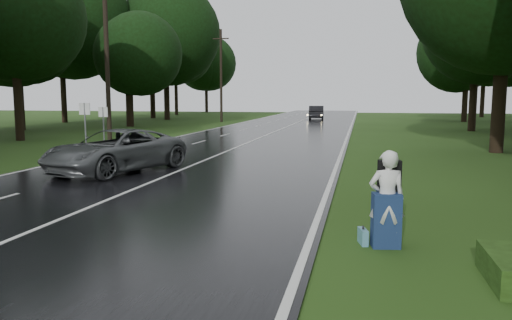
{
  "coord_description": "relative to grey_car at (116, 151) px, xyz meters",
  "views": [
    {
      "loc": [
        6.74,
        -9.39,
        2.86
      ],
      "look_at": [
        3.9,
        4.1,
        1.1
      ],
      "focal_mm": 35.23,
      "sensor_mm": 36.0,
      "label": 1
    }
  ],
  "objects": [
    {
      "name": "road_sign_b",
      "position": [
        -4.98,
        8.24,
        -0.83
      ],
      "size": [
        0.54,
        0.1,
        2.26
      ],
      "primitive_type": null,
      "color": "white",
      "rests_on": "ground"
    },
    {
      "name": "road_sign_a",
      "position": [
        -4.98,
        6.36,
        -0.83
      ],
      "size": [
        0.6,
        0.1,
        2.51
      ],
      "primitive_type": null,
      "color": "white",
      "rests_on": "ground"
    },
    {
      "name": "hitchhiker",
      "position": [
        9.47,
        -7.54,
        0.03
      ],
      "size": [
        0.75,
        0.69,
        1.86
      ],
      "color": "silver",
      "rests_on": "ground"
    },
    {
      "name": "tree_right_d",
      "position": [
        15.72,
        10.22,
        -0.83
      ],
      "size": [
        9.92,
        9.92,
        15.5
      ],
      "primitive_type": null,
      "color": "black",
      "rests_on": "ground"
    },
    {
      "name": "tree_left_d",
      "position": [
        -12.64,
        11.42,
        -0.83
      ],
      "size": [
        9.26,
        9.26,
        14.46
      ],
      "primitive_type": null,
      "color": "black",
      "rests_on": "ground"
    },
    {
      "name": "road",
      "position": [
        2.22,
        12.24,
        -0.81
      ],
      "size": [
        12.0,
        140.0,
        0.04
      ],
      "primitive_type": "cube",
      "color": "black",
      "rests_on": "ground"
    },
    {
      "name": "ground",
      "position": [
        2.22,
        -7.76,
        -0.83
      ],
      "size": [
        160.0,
        160.0,
        0.0
      ],
      "primitive_type": "plane",
      "color": "#264514",
      "rests_on": "ground"
    },
    {
      "name": "utility_pole_mid",
      "position": [
        -6.28,
        11.32,
        -0.83
      ],
      "size": [
        1.8,
        0.28,
        11.0
      ],
      "primitive_type": null,
      "color": "black",
      "rests_on": "ground"
    },
    {
      "name": "utility_pole_far",
      "position": [
        -6.28,
        36.75,
        -0.83
      ],
      "size": [
        1.8,
        0.28,
        10.08
      ],
      "primitive_type": null,
      "color": "black",
      "rests_on": "ground"
    },
    {
      "name": "far_car",
      "position": [
        3.56,
        44.47,
        0.03
      ],
      "size": [
        2.13,
        5.12,
        1.65
      ],
      "primitive_type": "imported",
      "rotation": [
        0.0,
        0.0,
        3.22
      ],
      "color": "black",
      "rests_on": "road"
    },
    {
      "name": "grey_car",
      "position": [
        0.0,
        0.0,
        0.0
      ],
      "size": [
        4.33,
        6.26,
        1.59
      ],
      "primitive_type": "imported",
      "rotation": [
        0.0,
        0.0,
        5.96
      ],
      "color": "#4C4F51",
      "rests_on": "road"
    },
    {
      "name": "tree_right_f",
      "position": [
        20.18,
        42.64,
        -0.83
      ],
      "size": [
        8.35,
        8.35,
        13.04
      ],
      "primitive_type": null,
      "color": "black",
      "rests_on": "ground"
    },
    {
      "name": "lane_center",
      "position": [
        2.22,
        12.24,
        -0.79
      ],
      "size": [
        0.12,
        140.0,
        0.01
      ],
      "primitive_type": "cube",
      "color": "silver",
      "rests_on": "road"
    },
    {
      "name": "suitcase",
      "position": [
        9.04,
        -7.45,
        -0.68
      ],
      "size": [
        0.22,
        0.44,
        0.3
      ],
      "primitive_type": "cube",
      "rotation": [
        0.0,
        0.0,
        0.24
      ],
      "color": "teal",
      "rests_on": "ground"
    },
    {
      "name": "tree_left_f",
      "position": [
        -14.19,
        40.52,
        -0.83
      ],
      "size": [
        10.91,
        10.91,
        17.04
      ],
      "primitive_type": null,
      "color": "black",
      "rests_on": "ground"
    },
    {
      "name": "tree_left_e",
      "position": [
        -12.53,
        27.05,
        -0.83
      ],
      "size": [
        7.36,
        7.36,
        11.49
      ],
      "primitive_type": null,
      "color": "black",
      "rests_on": "ground"
    },
    {
      "name": "tree_right_e",
      "position": [
        17.85,
        26.91,
        -0.83
      ],
      "size": [
        9.37,
        9.37,
        14.65
      ],
      "primitive_type": null,
      "color": "black",
      "rests_on": "ground"
    }
  ]
}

